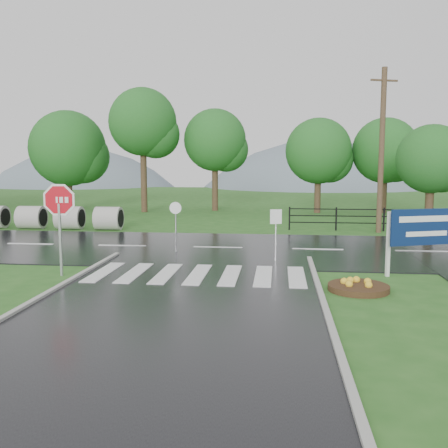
# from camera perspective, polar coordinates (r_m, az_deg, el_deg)

# --- Properties ---
(ground) EXTENTS (120.00, 120.00, 0.00)m
(ground) POSITION_cam_1_polar(r_m,az_deg,el_deg) (10.70, -7.36, -11.92)
(ground) COLOR #275C1E
(ground) RESTS_ON ground
(main_road) EXTENTS (90.00, 8.00, 0.04)m
(main_road) POSITION_cam_1_polar(r_m,az_deg,el_deg) (20.28, -0.71, -2.81)
(main_road) COLOR black
(main_road) RESTS_ON ground
(crosswalk) EXTENTS (6.50, 2.80, 0.02)m
(crosswalk) POSITION_cam_1_polar(r_m,az_deg,el_deg) (15.41, -2.97, -5.74)
(crosswalk) COLOR silver
(crosswalk) RESTS_ON ground
(fence_west) EXTENTS (9.58, 0.08, 1.20)m
(fence_west) POSITION_cam_1_polar(r_m,az_deg,el_deg) (26.51, 17.81, 0.76)
(fence_west) COLOR black
(fence_west) RESTS_ON ground
(hills) EXTENTS (102.00, 48.00, 48.00)m
(hills) POSITION_cam_1_polar(r_m,az_deg,el_deg) (77.21, 6.92, -7.26)
(hills) COLOR slate
(hills) RESTS_ON ground
(treeline) EXTENTS (83.20, 5.20, 10.00)m
(treeline) POSITION_cam_1_polar(r_m,az_deg,el_deg) (34.04, 3.83, 1.18)
(treeline) COLOR #1B591F
(treeline) RESTS_ON ground
(stop_sign) EXTENTS (1.34, 0.13, 3.02)m
(stop_sign) POSITION_cam_1_polar(r_m,az_deg,el_deg) (15.94, -18.32, 1.68)
(stop_sign) COLOR #939399
(stop_sign) RESTS_ON ground
(estate_billboard) EXTENTS (2.32, 0.87, 2.09)m
(estate_billboard) POSITION_cam_1_polar(r_m,az_deg,el_deg) (16.17, 22.13, -0.68)
(estate_billboard) COLOR silver
(estate_billboard) RESTS_ON ground
(flower_bed) EXTENTS (1.65, 1.65, 0.33)m
(flower_bed) POSITION_cam_1_polar(r_m,az_deg,el_deg) (14.14, 15.11, -6.89)
(flower_bed) COLOR #332111
(flower_bed) RESTS_ON ground
(reg_sign_small) EXTENTS (0.40, 0.13, 1.86)m
(reg_sign_small) POSITION_cam_1_polar(r_m,az_deg,el_deg) (17.37, 5.94, -0.02)
(reg_sign_small) COLOR #939399
(reg_sign_small) RESTS_ON ground
(reg_sign_round) EXTENTS (0.46, 0.06, 1.97)m
(reg_sign_round) POSITION_cam_1_polar(r_m,az_deg,el_deg) (19.18, -5.55, 0.44)
(reg_sign_round) COLOR #939399
(reg_sign_round) RESTS_ON ground
(utility_pole_east) EXTENTS (1.37, 0.56, 8.02)m
(utility_pole_east) POSITION_cam_1_polar(r_m,az_deg,el_deg) (25.82, 17.57, 8.07)
(utility_pole_east) COLOR #473523
(utility_pole_east) RESTS_ON ground
(entrance_tree_left) EXTENTS (3.60, 3.60, 5.46)m
(entrance_tree_left) POSITION_cam_1_polar(r_m,az_deg,el_deg) (28.46, 22.62, 6.83)
(entrance_tree_left) COLOR #3D2B1C
(entrance_tree_left) RESTS_ON ground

